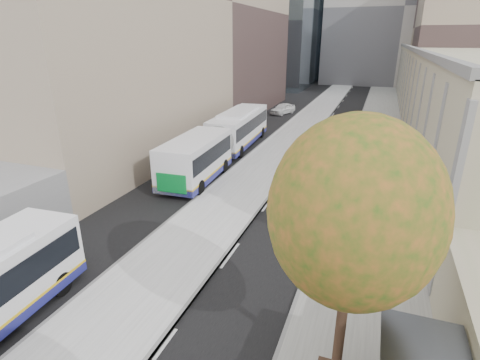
% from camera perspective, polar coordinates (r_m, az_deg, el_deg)
% --- Properties ---
extents(bus_platform, '(4.25, 150.00, 0.15)m').
position_cam_1_polar(bus_platform, '(32.78, 5.94, 4.49)').
color(bus_platform, '#ABABAB').
rests_on(bus_platform, ground).
extents(sidewalk, '(4.75, 150.00, 0.08)m').
position_cam_1_polar(sidewalk, '(31.87, 19.99, 2.79)').
color(sidewalk, gray).
rests_on(sidewalk, ground).
extents(building_tan, '(18.00, 92.00, 8.00)m').
position_cam_1_polar(building_tan, '(60.89, 32.20, 12.77)').
color(building_tan, tan).
rests_on(building_tan, ground).
extents(building_midrise, '(24.00, 46.00, 25.00)m').
position_cam_1_polar(building_midrise, '(45.17, -16.91, 24.13)').
color(building_midrise, gray).
rests_on(building_midrise, ground).
extents(building_far_block, '(30.00, 18.00, 30.00)m').
position_cam_1_polar(building_far_block, '(91.75, 23.60, 22.78)').
color(building_far_block, '#A49D96').
rests_on(building_far_block, ground).
extents(tree_c, '(4.20, 4.20, 7.28)m').
position_cam_1_polar(tree_c, '(9.39, 17.01, -4.89)').
color(tree_c, '#2E2113').
rests_on(tree_c, sidewalk).
extents(bus_far, '(3.55, 18.32, 3.04)m').
position_cam_1_polar(bus_far, '(30.29, -2.51, 6.33)').
color(bus_far, white).
rests_on(bus_far, ground).
extents(distant_car, '(2.89, 4.37, 1.38)m').
position_cam_1_polar(distant_car, '(49.72, 6.53, 10.75)').
color(distant_car, silver).
rests_on(distant_car, ground).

